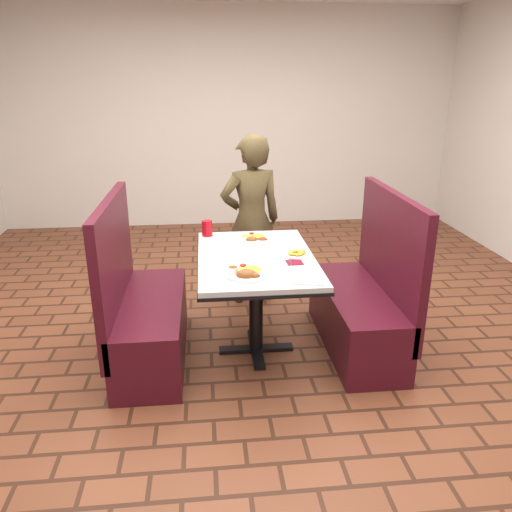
{
  "coord_description": "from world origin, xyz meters",
  "views": [
    {
      "loc": [
        -0.34,
        -3.25,
        1.92
      ],
      "look_at": [
        0.0,
        0.0,
        0.75
      ],
      "focal_mm": 35.0,
      "sensor_mm": 36.0,
      "label": 1
    }
  ],
  "objects_px": {
    "far_dinner_plate": "(255,237)",
    "plantain_plate": "(297,254)",
    "dining_table": "(256,269)",
    "booth_bench_left": "(144,316)",
    "diner_person": "(251,221)",
    "booth_bench_right": "(363,306)",
    "near_dinner_plate": "(247,270)",
    "red_tumbler": "(207,228)"
  },
  "relations": [
    {
      "from": "diner_person",
      "to": "plantain_plate",
      "type": "relative_size",
      "value": 7.71
    },
    {
      "from": "far_dinner_plate",
      "to": "red_tumbler",
      "type": "bearing_deg",
      "value": 157.85
    },
    {
      "from": "dining_table",
      "to": "near_dinner_plate",
      "type": "bearing_deg",
      "value": -105.31
    },
    {
      "from": "booth_bench_left",
      "to": "booth_bench_right",
      "type": "height_order",
      "value": "same"
    },
    {
      "from": "booth_bench_right",
      "to": "near_dinner_plate",
      "type": "bearing_deg",
      "value": -158.64
    },
    {
      "from": "diner_person",
      "to": "plantain_plate",
      "type": "height_order",
      "value": "diner_person"
    },
    {
      "from": "dining_table",
      "to": "far_dinner_plate",
      "type": "relative_size",
      "value": 4.65
    },
    {
      "from": "plantain_plate",
      "to": "near_dinner_plate",
      "type": "bearing_deg",
      "value": -139.19
    },
    {
      "from": "dining_table",
      "to": "plantain_plate",
      "type": "distance_m",
      "value": 0.31
    },
    {
      "from": "booth_bench_right",
      "to": "plantain_plate",
      "type": "height_order",
      "value": "booth_bench_right"
    },
    {
      "from": "far_dinner_plate",
      "to": "plantain_plate",
      "type": "relative_size",
      "value": 1.35
    },
    {
      "from": "dining_table",
      "to": "diner_person",
      "type": "height_order",
      "value": "diner_person"
    },
    {
      "from": "dining_table",
      "to": "red_tumbler",
      "type": "height_order",
      "value": "red_tumbler"
    },
    {
      "from": "near_dinner_plate",
      "to": "red_tumbler",
      "type": "height_order",
      "value": "red_tumbler"
    },
    {
      "from": "booth_bench_right",
      "to": "diner_person",
      "type": "bearing_deg",
      "value": 128.67
    },
    {
      "from": "dining_table",
      "to": "near_dinner_plate",
      "type": "height_order",
      "value": "near_dinner_plate"
    },
    {
      "from": "near_dinner_plate",
      "to": "far_dinner_plate",
      "type": "xyz_separation_m",
      "value": [
        0.12,
        0.72,
        -0.01
      ]
    },
    {
      "from": "booth_bench_left",
      "to": "red_tumbler",
      "type": "bearing_deg",
      "value": 47.67
    },
    {
      "from": "dining_table",
      "to": "near_dinner_plate",
      "type": "xyz_separation_m",
      "value": [
        -0.1,
        -0.35,
        0.13
      ]
    },
    {
      "from": "far_dinner_plate",
      "to": "red_tumbler",
      "type": "relative_size",
      "value": 2.13
    },
    {
      "from": "dining_table",
      "to": "plantain_plate",
      "type": "bearing_deg",
      "value": -4.1
    },
    {
      "from": "booth_bench_left",
      "to": "red_tumbler",
      "type": "distance_m",
      "value": 0.84
    },
    {
      "from": "near_dinner_plate",
      "to": "red_tumbler",
      "type": "bearing_deg",
      "value": 105.3
    },
    {
      "from": "booth_bench_left",
      "to": "diner_person",
      "type": "xyz_separation_m",
      "value": [
        0.85,
        0.93,
        0.42
      ]
    },
    {
      "from": "booth_bench_left",
      "to": "red_tumbler",
      "type": "relative_size",
      "value": 9.8
    },
    {
      "from": "dining_table",
      "to": "plantain_plate",
      "type": "xyz_separation_m",
      "value": [
        0.29,
        -0.02,
        0.11
      ]
    },
    {
      "from": "booth_bench_left",
      "to": "dining_table",
      "type": "bearing_deg",
      "value": 0.0
    },
    {
      "from": "near_dinner_plate",
      "to": "plantain_plate",
      "type": "distance_m",
      "value": 0.5
    },
    {
      "from": "plantain_plate",
      "to": "diner_person",
      "type": "bearing_deg",
      "value": 103.7
    },
    {
      "from": "booth_bench_right",
      "to": "diner_person",
      "type": "height_order",
      "value": "diner_person"
    },
    {
      "from": "booth_bench_left",
      "to": "diner_person",
      "type": "distance_m",
      "value": 1.33
    },
    {
      "from": "dining_table",
      "to": "booth_bench_right",
      "type": "distance_m",
      "value": 0.86
    },
    {
      "from": "dining_table",
      "to": "booth_bench_left",
      "type": "bearing_deg",
      "value": 180.0
    },
    {
      "from": "far_dinner_plate",
      "to": "booth_bench_right",
      "type": "bearing_deg",
      "value": -25.42
    },
    {
      "from": "red_tumbler",
      "to": "diner_person",
      "type": "bearing_deg",
      "value": 47.34
    },
    {
      "from": "diner_person",
      "to": "near_dinner_plate",
      "type": "bearing_deg",
      "value": 71.78
    },
    {
      "from": "booth_bench_left",
      "to": "near_dinner_plate",
      "type": "distance_m",
      "value": 0.91
    },
    {
      "from": "booth_bench_right",
      "to": "far_dinner_plate",
      "type": "relative_size",
      "value": 4.61
    },
    {
      "from": "diner_person",
      "to": "red_tumbler",
      "type": "height_order",
      "value": "diner_person"
    },
    {
      "from": "booth_bench_right",
      "to": "red_tumbler",
      "type": "height_order",
      "value": "booth_bench_right"
    },
    {
      "from": "dining_table",
      "to": "red_tumbler",
      "type": "xyz_separation_m",
      "value": [
        -0.33,
        0.51,
        0.16
      ]
    },
    {
      "from": "booth_bench_left",
      "to": "near_dinner_plate",
      "type": "height_order",
      "value": "booth_bench_left"
    }
  ]
}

